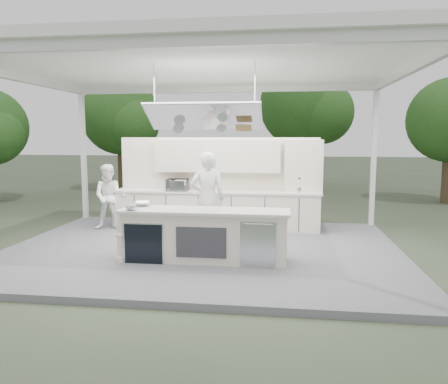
# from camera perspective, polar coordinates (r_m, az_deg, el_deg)

# --- Properties ---
(ground) EXTENTS (90.00, 90.00, 0.00)m
(ground) POSITION_cam_1_polar(r_m,az_deg,el_deg) (9.11, -2.77, -7.99)
(ground) COLOR #3C4932
(ground) RESTS_ON ground
(stage_deck) EXTENTS (8.00, 6.00, 0.12)m
(stage_deck) POSITION_cam_1_polar(r_m,az_deg,el_deg) (9.09, -2.77, -7.63)
(stage_deck) COLOR slate
(stage_deck) RESTS_ON ground
(tent) EXTENTS (8.20, 6.20, 3.86)m
(tent) POSITION_cam_1_polar(r_m,az_deg,el_deg) (8.87, -2.91, 15.78)
(tent) COLOR white
(tent) RESTS_ON ground
(demo_island) EXTENTS (3.10, 0.79, 0.95)m
(demo_island) POSITION_cam_1_polar(r_m,az_deg,el_deg) (8.06, -2.71, -5.64)
(demo_island) COLOR #EEDFCA
(demo_island) RESTS_ON stage_deck
(back_counter) EXTENTS (5.08, 0.72, 0.95)m
(back_counter) POSITION_cam_1_polar(r_m,az_deg,el_deg) (10.81, -0.96, -2.31)
(back_counter) COLOR #EEDFCA
(back_counter) RESTS_ON stage_deck
(back_wall_unit) EXTENTS (5.05, 0.48, 2.25)m
(back_wall_unit) POSITION_cam_1_polar(r_m,az_deg,el_deg) (10.85, 1.52, 2.92)
(back_wall_unit) COLOR #EEDFCA
(back_wall_unit) RESTS_ON stage_deck
(tree_cluster) EXTENTS (19.55, 9.40, 5.85)m
(tree_cluster) POSITION_cam_1_polar(r_m,az_deg,el_deg) (18.52, 2.23, 10.03)
(tree_cluster) COLOR #443022
(tree_cluster) RESTS_ON ground
(head_chef) EXTENTS (0.78, 0.58, 1.97)m
(head_chef) POSITION_cam_1_polar(r_m,az_deg,el_deg) (9.11, -2.16, -0.89)
(head_chef) COLOR silver
(head_chef) RESTS_ON stage_deck
(sous_chef) EXTENTS (0.89, 0.75, 1.61)m
(sous_chef) POSITION_cam_1_polar(r_m,az_deg,el_deg) (11.06, -14.70, -0.62)
(sous_chef) COLOR white
(sous_chef) RESTS_ON stage_deck
(toaster_oven) EXTENTS (0.52, 0.36, 0.29)m
(toaster_oven) POSITION_cam_1_polar(r_m,az_deg,el_deg) (10.77, -6.09, 0.92)
(toaster_oven) COLOR silver
(toaster_oven) RESTS_ON back_counter
(bowl_large) EXTENTS (0.39, 0.39, 0.08)m
(bowl_large) POSITION_cam_1_polar(r_m,az_deg,el_deg) (8.52, -10.67, -1.53)
(bowl_large) COLOR silver
(bowl_large) RESTS_ON demo_island
(bowl_small) EXTENTS (0.30, 0.30, 0.07)m
(bowl_small) POSITION_cam_1_polar(r_m,az_deg,el_deg) (8.07, -12.02, -2.10)
(bowl_small) COLOR #B5B7BC
(bowl_small) RESTS_ON demo_island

